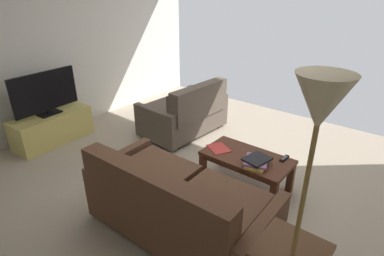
{
  "coord_description": "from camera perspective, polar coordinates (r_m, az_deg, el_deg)",
  "views": [
    {
      "loc": [
        -1.91,
        2.56,
        2.22
      ],
      "look_at": [
        0.19,
        -0.05,
        0.66
      ],
      "focal_mm": 28.96,
      "sensor_mm": 36.0,
      "label": 1
    }
  ],
  "objects": [
    {
      "name": "wall_right",
      "position": [
        5.46,
        -23.28,
        13.87
      ],
      "size": [
        0.12,
        5.62,
        2.7
      ],
      "primitive_type": "cube",
      "color": "silver",
      "rests_on": "ground"
    },
    {
      "name": "loose_magazine",
      "position": [
        3.76,
        4.93,
        -3.72
      ],
      "size": [
        0.34,
        0.31,
        0.01
      ],
      "primitive_type": "cube",
      "rotation": [
        0.0,
        0.0,
        4.22
      ],
      "color": "#C63833",
      "rests_on": "coffee_table"
    },
    {
      "name": "tv_stand",
      "position": [
        5.18,
        -24.3,
        0.05
      ],
      "size": [
        0.53,
        1.17,
        0.46
      ],
      "color": "#D8C666",
      "rests_on": "ground"
    },
    {
      "name": "floor_lamp",
      "position": [
        1.67,
        21.81,
        -0.8
      ],
      "size": [
        0.29,
        0.29,
        1.85
      ],
      "color": "olive",
      "rests_on": "ground"
    },
    {
      "name": "loveseat_near",
      "position": [
        4.94,
        -1.11,
        2.9
      ],
      "size": [
        0.91,
        1.36,
        0.87
      ],
      "color": "black",
      "rests_on": "ground"
    },
    {
      "name": "flat_tv",
      "position": [
        4.99,
        -25.43,
        5.89
      ],
      "size": [
        0.22,
        0.99,
        0.64
      ],
      "color": "black",
      "rests_on": "tv_stand"
    },
    {
      "name": "book_stack",
      "position": [
        3.48,
        11.77,
        -6.03
      ],
      "size": [
        0.32,
        0.35,
        0.08
      ],
      "color": "#E0CC4C",
      "rests_on": "coffee_table"
    },
    {
      "name": "sofa_main",
      "position": [
        2.95,
        -3.0,
        -13.9
      ],
      "size": [
        1.79,
        0.93,
        0.86
      ],
      "color": "black",
      "rests_on": "ground"
    },
    {
      "name": "ground_plane",
      "position": [
        3.89,
        1.68,
        -9.85
      ],
      "size": [
        5.66,
        5.62,
        0.01
      ],
      "primitive_type": "cube",
      "color": "tan"
    },
    {
      "name": "coffee_table",
      "position": [
        3.68,
        10.01,
        -6.02
      ],
      "size": [
        1.01,
        0.54,
        0.41
      ],
      "color": "#4C2819",
      "rests_on": "ground"
    },
    {
      "name": "tv_remote",
      "position": [
        3.68,
        16.65,
        -5.37
      ],
      "size": [
        0.06,
        0.16,
        0.02
      ],
      "color": "black",
      "rests_on": "coffee_table"
    }
  ]
}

